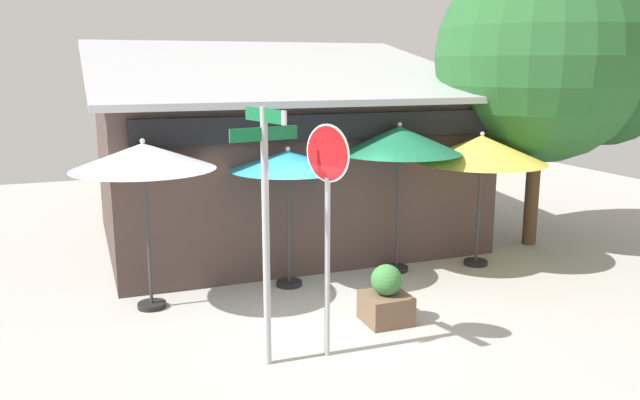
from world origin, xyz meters
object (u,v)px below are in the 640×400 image
at_px(stop_sign, 327,200).
at_px(patio_umbrella_forest_green_right, 399,141).
at_px(patio_umbrella_ivory_left, 143,158).
at_px(patio_umbrella_mustard_far_right, 482,150).
at_px(sidewalk_planter, 386,298).
at_px(shade_tree, 554,61).
at_px(patio_umbrella_teal_center, 288,162).
at_px(street_sign_post, 266,212).

height_order(stop_sign, patio_umbrella_forest_green_right, stop_sign).
bearing_deg(patio_umbrella_ivory_left, patio_umbrella_mustard_far_right, 0.58).
height_order(patio_umbrella_ivory_left, patio_umbrella_mustard_far_right, patio_umbrella_ivory_left).
relative_size(patio_umbrella_ivory_left, sidewalk_planter, 3.01).
height_order(stop_sign, sidewalk_planter, stop_sign).
bearing_deg(patio_umbrella_ivory_left, sidewalk_planter, -29.91).
bearing_deg(patio_umbrella_forest_green_right, shade_tree, 7.91).
bearing_deg(patio_umbrella_teal_center, patio_umbrella_ivory_left, -175.02).
bearing_deg(sidewalk_planter, street_sign_post, -161.43).
height_order(street_sign_post, patio_umbrella_forest_green_right, street_sign_post).
bearing_deg(shade_tree, patio_umbrella_forest_green_right, -172.09).
height_order(stop_sign, patio_umbrella_ivory_left, stop_sign).
bearing_deg(stop_sign, patio_umbrella_teal_center, 82.19).
distance_m(stop_sign, patio_umbrella_teal_center, 2.76).
bearing_deg(patio_umbrella_mustard_far_right, street_sign_post, -152.27).
xyz_separation_m(patio_umbrella_forest_green_right, patio_umbrella_mustard_far_right, (1.59, -0.21, -0.21)).
distance_m(street_sign_post, stop_sign, 0.79).
height_order(patio_umbrella_forest_green_right, sidewalk_planter, patio_umbrella_forest_green_right).
relative_size(patio_umbrella_forest_green_right, sidewalk_planter, 3.10).
distance_m(street_sign_post, patio_umbrella_ivory_left, 2.77).
distance_m(patio_umbrella_teal_center, patio_umbrella_mustard_far_right, 3.69).
bearing_deg(patio_umbrella_teal_center, shade_tree, 5.75).
height_order(street_sign_post, patio_umbrella_teal_center, street_sign_post).
relative_size(street_sign_post, patio_umbrella_forest_green_right, 1.19).
relative_size(street_sign_post, patio_umbrella_teal_center, 1.35).
relative_size(stop_sign, patio_umbrella_forest_green_right, 1.10).
bearing_deg(stop_sign, patio_umbrella_forest_green_right, 48.56).
distance_m(stop_sign, patio_umbrella_forest_green_right, 3.75).
bearing_deg(patio_umbrella_forest_green_right, street_sign_post, -139.75).
bearing_deg(patio_umbrella_ivory_left, shade_tree, 5.53).
height_order(street_sign_post, patio_umbrella_ivory_left, street_sign_post).
distance_m(patio_umbrella_forest_green_right, shade_tree, 4.00).
xyz_separation_m(street_sign_post, stop_sign, (0.79, -0.04, 0.09)).
distance_m(patio_umbrella_ivory_left, patio_umbrella_teal_center, 2.34).
xyz_separation_m(street_sign_post, sidewalk_planter, (2.00, 0.67, -1.61)).
bearing_deg(patio_umbrella_teal_center, patio_umbrella_forest_green_right, 1.90).
relative_size(stop_sign, patio_umbrella_mustard_far_right, 1.19).
xyz_separation_m(stop_sign, sidewalk_planter, (1.21, 0.71, -1.70)).
height_order(patio_umbrella_forest_green_right, shade_tree, shade_tree).
height_order(street_sign_post, patio_umbrella_mustard_far_right, street_sign_post).
relative_size(patio_umbrella_teal_center, shade_tree, 0.40).
relative_size(patio_umbrella_forest_green_right, patio_umbrella_mustard_far_right, 1.08).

